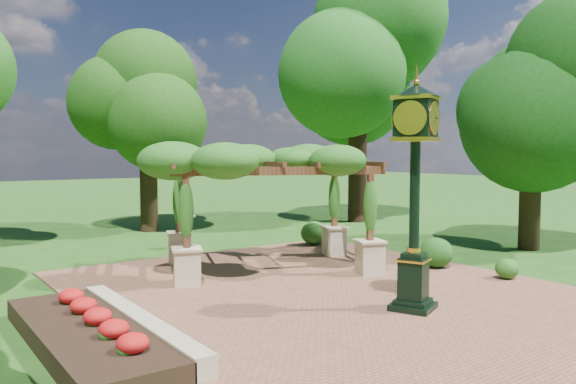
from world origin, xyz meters
TOP-DOWN VIEW (x-y plane):
  - ground at (0.00, 0.00)m, footprint 120.00×120.00m
  - brick_plaza at (0.00, 1.00)m, footprint 10.00×12.00m
  - border_wall at (-4.60, 0.50)m, footprint 0.35×5.00m
  - flower_bed at (-5.50, 0.50)m, footprint 1.50×5.00m
  - pedestal_clock at (0.43, -1.19)m, footprint 1.18×1.18m
  - pergola at (0.35, 3.82)m, footprint 6.24×5.08m
  - sundial at (-0.04, 8.14)m, footprint 0.76×0.76m
  - shrub_front at (4.40, -0.70)m, footprint 0.57×0.57m
  - shrub_mid at (4.08, 1.24)m, footprint 0.95×0.95m
  - shrub_back at (3.73, 6.16)m, footprint 0.98×0.98m
  - tree_north at (0.56, 12.87)m, footprint 4.67×4.67m
  - tree_east_far at (9.58, 10.34)m, footprint 6.10×6.10m
  - tree_east_near at (9.05, 1.52)m, footprint 4.43×4.43m

SIDE VIEW (x-z plane):
  - ground at x=0.00m, z-range 0.00..0.00m
  - brick_plaza at x=0.00m, z-range 0.00..0.04m
  - flower_bed at x=-5.50m, z-range 0.00..0.36m
  - border_wall at x=-4.60m, z-range 0.00..0.40m
  - shrub_front at x=4.40m, z-range 0.04..0.55m
  - shrub_back at x=3.73m, z-range 0.04..0.84m
  - shrub_mid at x=4.08m, z-range 0.04..0.85m
  - sundial at x=-0.04m, z-range -0.07..1.04m
  - pedestal_clock at x=0.43m, z-range 0.45..5.00m
  - pergola at x=0.35m, z-range 1.09..4.49m
  - tree_east_near at x=9.05m, z-range 1.41..8.94m
  - tree_north at x=0.56m, z-range 1.41..8.96m
  - tree_east_far at x=9.58m, z-range 2.18..13.81m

